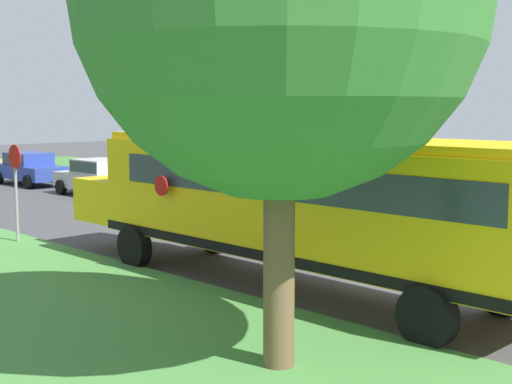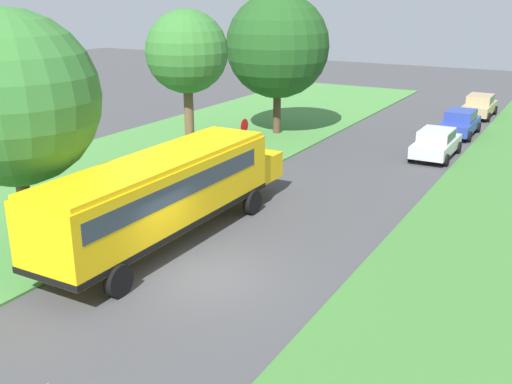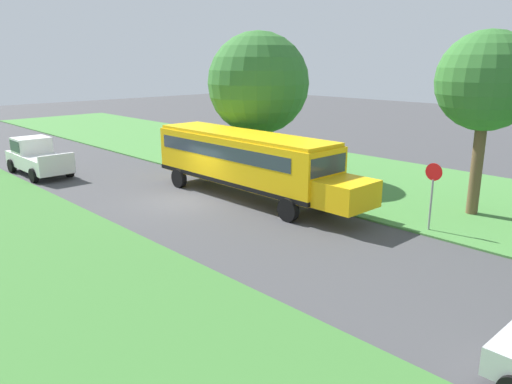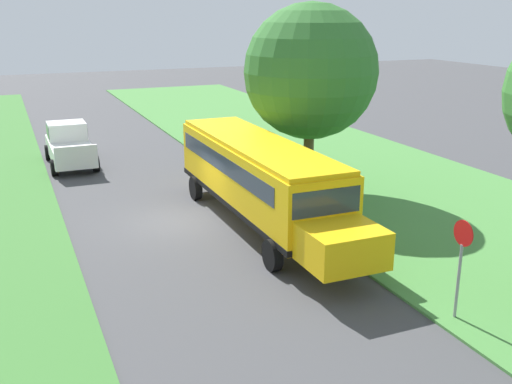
{
  "view_description": "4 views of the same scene",
  "coord_description": "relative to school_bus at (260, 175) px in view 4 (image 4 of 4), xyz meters",
  "views": [
    {
      "loc": [
        -13.49,
        -8.12,
        3.75
      ],
      "look_at": [
        -2.2,
        3.34,
        1.83
      ],
      "focal_mm": 50.0,
      "sensor_mm": 36.0,
      "label": 1
    },
    {
      "loc": [
        9.7,
        -14.02,
        8.47
      ],
      "look_at": [
        -0.29,
        3.72,
        1.66
      ],
      "focal_mm": 42.0,
      "sensor_mm": 36.0,
      "label": 2
    },
    {
      "loc": [
        13.11,
        19.09,
        6.57
      ],
      "look_at": [
        -0.77,
        4.39,
        1.17
      ],
      "focal_mm": 35.0,
      "sensor_mm": 36.0,
      "label": 3
    },
    {
      "loc": [
        5.62,
        21.09,
        7.74
      ],
      "look_at": [
        -2.62,
        1.63,
        1.29
      ],
      "focal_mm": 42.0,
      "sensor_mm": 36.0,
      "label": 4
    }
  ],
  "objects": [
    {
      "name": "ground_plane",
      "position": [
        2.75,
        -1.66,
        -1.92
      ],
      "size": [
        120.0,
        120.0,
        0.0
      ],
      "primitive_type": "plane",
      "color": "#424244"
    },
    {
      "name": "grass_verge",
      "position": [
        -7.25,
        -1.66,
        -1.88
      ],
      "size": [
        12.0,
        80.0,
        0.08
      ],
      "primitive_type": "cube",
      "color": "#47843D",
      "rests_on": "ground"
    },
    {
      "name": "school_bus",
      "position": [
        0.0,
        0.0,
        0.0
      ],
      "size": [
        2.84,
        12.42,
        3.16
      ],
      "color": "yellow",
      "rests_on": "ground"
    },
    {
      "name": "pickup_truck",
      "position": [
        5.45,
        -12.37,
        -0.85
      ],
      "size": [
        2.28,
        5.4,
        2.1
      ],
      "color": "silver",
      "rests_on": "ground"
    },
    {
      "name": "oak_tree_beside_bus",
      "position": [
        -3.44,
        -3.13,
        3.36
      ],
      "size": [
        5.64,
        5.64,
        8.1
      ],
      "color": "brown",
      "rests_on": "ground"
    },
    {
      "name": "stop_sign",
      "position": [
        -1.85,
        8.58,
        -0.19
      ],
      "size": [
        0.08,
        0.68,
        2.74
      ],
      "color": "gray",
      "rests_on": "ground"
    }
  ]
}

